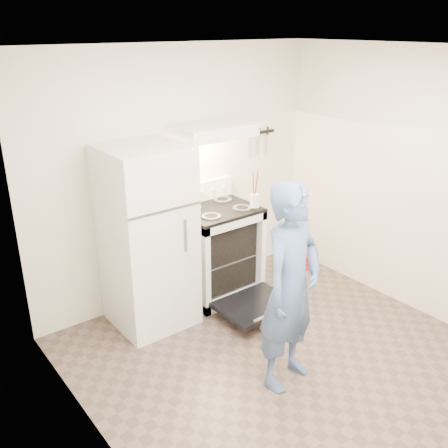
# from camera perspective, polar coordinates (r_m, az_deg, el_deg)

# --- Properties ---
(floor) EXTENTS (3.60, 3.60, 0.00)m
(floor) POSITION_cam_1_polar(r_m,az_deg,el_deg) (4.31, 9.04, -16.32)
(floor) COLOR brown
(floor) RESTS_ON ground
(back_wall) EXTENTS (3.20, 0.02, 2.50)m
(back_wall) POSITION_cam_1_polar(r_m,az_deg,el_deg) (4.99, -5.19, 5.53)
(back_wall) COLOR beige
(back_wall) RESTS_ON ground
(refrigerator) EXTENTS (0.70, 0.70, 1.70)m
(refrigerator) POSITION_cam_1_polar(r_m,az_deg,el_deg) (4.56, -8.76, -1.59)
(refrigerator) COLOR silver
(refrigerator) RESTS_ON floor
(stove_body) EXTENTS (0.76, 0.65, 0.92)m
(stove_body) POSITION_cam_1_polar(r_m,az_deg,el_deg) (5.14, -0.76, -3.30)
(stove_body) COLOR silver
(stove_body) RESTS_ON floor
(cooktop) EXTENTS (0.76, 0.65, 0.03)m
(cooktop) POSITION_cam_1_polar(r_m,az_deg,el_deg) (4.95, -0.79, 1.67)
(cooktop) COLOR black
(cooktop) RESTS_ON stove_body
(backsplash) EXTENTS (0.76, 0.07, 0.20)m
(backsplash) POSITION_cam_1_polar(r_m,az_deg,el_deg) (5.13, -2.71, 3.75)
(backsplash) COLOR silver
(backsplash) RESTS_ON cooktop
(oven_door) EXTENTS (0.70, 0.54, 0.04)m
(oven_door) POSITION_cam_1_polar(r_m,az_deg,el_deg) (4.89, 3.50, -9.21)
(oven_door) COLOR black
(oven_door) RESTS_ON floor
(oven_rack) EXTENTS (0.60, 0.52, 0.01)m
(oven_rack) POSITION_cam_1_polar(r_m,az_deg,el_deg) (5.15, -0.76, -3.50)
(oven_rack) COLOR slate
(oven_rack) RESTS_ON stove_body
(range_hood) EXTENTS (0.76, 0.50, 0.12)m
(range_hood) POSITION_cam_1_polar(r_m,az_deg,el_deg) (4.80, -1.39, 10.63)
(range_hood) COLOR silver
(range_hood) RESTS_ON back_wall
(knife_strip) EXTENTS (0.40, 0.02, 0.03)m
(knife_strip) POSITION_cam_1_polar(r_m,az_deg,el_deg) (5.52, 4.14, 10.38)
(knife_strip) COLOR black
(knife_strip) RESTS_ON back_wall
(pizza_stone) EXTENTS (0.31, 0.31, 0.02)m
(pizza_stone) POSITION_cam_1_polar(r_m,az_deg,el_deg) (5.22, -0.63, -2.97)
(pizza_stone) COLOR #976D4E
(pizza_stone) RESTS_ON oven_rack
(tea_kettle) EXTENTS (0.21, 0.17, 0.26)m
(tea_kettle) POSITION_cam_1_polar(r_m,az_deg,el_deg) (4.94, -4.16, 3.30)
(tea_kettle) COLOR #B3B3B8
(tea_kettle) RESTS_ON cooktop
(utensil_jar) EXTENTS (0.11, 0.11, 0.13)m
(utensil_jar) POSITION_cam_1_polar(r_m,az_deg,el_deg) (4.89, 3.55, 2.70)
(utensil_jar) COLOR silver
(utensil_jar) RESTS_ON cooktop
(person) EXTENTS (0.67, 0.52, 1.64)m
(person) POSITION_cam_1_polar(r_m,az_deg,el_deg) (3.78, 7.62, -7.22)
(person) COLOR #374971
(person) RESTS_ON floor
(dutch_oven) EXTENTS (0.33, 0.26, 0.22)m
(dutch_oven) POSITION_cam_1_polar(r_m,az_deg,el_deg) (4.10, 8.22, -3.94)
(dutch_oven) COLOR red
(dutch_oven) RESTS_ON person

